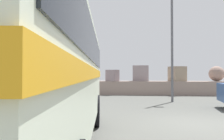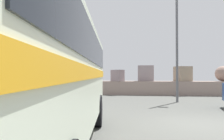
# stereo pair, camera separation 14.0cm
# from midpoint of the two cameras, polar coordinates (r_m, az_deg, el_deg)

# --- Properties ---
(ground) EXTENTS (32.00, 26.00, 0.02)m
(ground) POSITION_cam_midpoint_polar(r_m,az_deg,el_deg) (8.47, 20.05, -11.85)
(ground) COLOR #4E4F4A
(breakwater) EXTENTS (31.36, 1.94, 2.35)m
(breakwater) POSITION_cam_midpoint_polar(r_m,az_deg,el_deg) (20.06, 13.81, -3.67)
(breakwater) COLOR gray
(breakwater) RESTS_ON ground
(vintage_coach) EXTENTS (3.58, 8.83, 3.70)m
(vintage_coach) POSITION_cam_midpoint_polar(r_m,az_deg,el_deg) (5.17, -16.90, 3.97)
(vintage_coach) COLOR black
(vintage_coach) RESTS_ON ground
(lamp_post) EXTENTS (0.90, 0.65, 6.89)m
(lamp_post) POSITION_cam_midpoint_polar(r_m,az_deg,el_deg) (14.96, 15.33, 7.58)
(lamp_post) COLOR #5B5B60
(lamp_post) RESTS_ON ground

